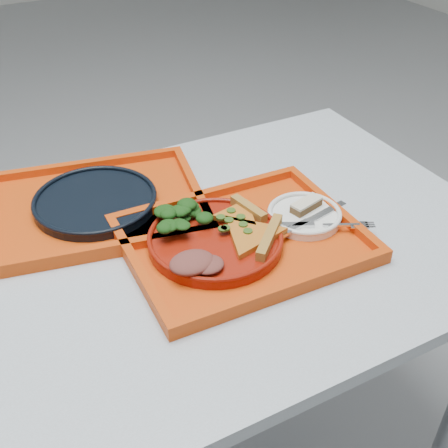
{
  "coord_description": "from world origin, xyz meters",
  "views": [
    {
      "loc": [
        -0.17,
        -0.79,
        1.44
      ],
      "look_at": [
        0.25,
        0.0,
        0.78
      ],
      "focal_mm": 45.0,
      "sensor_mm": 36.0,
      "label": 1
    }
  ],
  "objects_px": {
    "navy_plate": "(96,202)",
    "dessert_bar": "(306,205)",
    "tray_main": "(242,242)",
    "dinner_plate": "(215,241)",
    "tray_far": "(96,208)"
  },
  "relations": [
    {
      "from": "tray_main",
      "to": "dinner_plate",
      "type": "bearing_deg",
      "value": 171.21
    },
    {
      "from": "tray_main",
      "to": "navy_plate",
      "type": "height_order",
      "value": "navy_plate"
    },
    {
      "from": "tray_main",
      "to": "navy_plate",
      "type": "distance_m",
      "value": 0.33
    },
    {
      "from": "dinner_plate",
      "to": "navy_plate",
      "type": "relative_size",
      "value": 1.0
    },
    {
      "from": "navy_plate",
      "to": "dessert_bar",
      "type": "relative_size",
      "value": 3.44
    },
    {
      "from": "tray_main",
      "to": "tray_far",
      "type": "xyz_separation_m",
      "value": [
        -0.22,
        0.25,
        0.0
      ]
    },
    {
      "from": "tray_main",
      "to": "tray_far",
      "type": "bearing_deg",
      "value": 132.71
    },
    {
      "from": "navy_plate",
      "to": "dessert_bar",
      "type": "xyz_separation_m",
      "value": [
        0.38,
        -0.24,
        0.02
      ]
    },
    {
      "from": "tray_far",
      "to": "dessert_bar",
      "type": "distance_m",
      "value": 0.45
    },
    {
      "from": "tray_main",
      "to": "dinner_plate",
      "type": "xyz_separation_m",
      "value": [
        -0.05,
        0.01,
        0.02
      ]
    },
    {
      "from": "tray_far",
      "to": "dinner_plate",
      "type": "relative_size",
      "value": 1.73
    },
    {
      "from": "dinner_plate",
      "to": "dessert_bar",
      "type": "bearing_deg",
      "value": 1.03
    },
    {
      "from": "tray_main",
      "to": "dessert_bar",
      "type": "distance_m",
      "value": 0.16
    },
    {
      "from": "tray_main",
      "to": "navy_plate",
      "type": "relative_size",
      "value": 1.73
    },
    {
      "from": "tray_main",
      "to": "dessert_bar",
      "type": "height_order",
      "value": "dessert_bar"
    }
  ]
}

